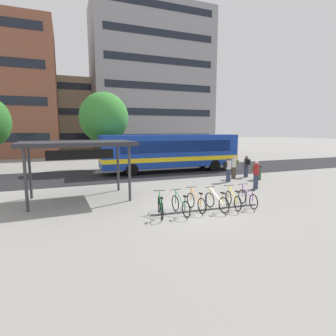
{
  "coord_description": "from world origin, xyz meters",
  "views": [
    {
      "loc": [
        -5.26,
        -10.61,
        3.61
      ],
      "look_at": [
        0.66,
        4.69,
        1.26
      ],
      "focal_mm": 28.39,
      "sensor_mm": 36.0,
      "label": 1
    }
  ],
  "objects_px": {
    "parked_bicycle_green_1": "(180,205)",
    "parked_bicycle_yellow_3": "(217,202)",
    "transit_shelter": "(78,145)",
    "commuter_olive_pack_0": "(234,165)",
    "commuter_black_pack_1": "(247,165)",
    "parked_bicycle_yellow_4": "(233,200)",
    "street_tree_0": "(104,118)",
    "city_bus": "(170,151)",
    "parked_bicycle_purple_5": "(248,198)",
    "trash_bin": "(257,173)",
    "commuter_olive_pack_3": "(256,173)",
    "commuter_black_pack_2": "(228,168)",
    "parked_bicycle_green_0": "(160,207)",
    "parked_bicycle_orange_2": "(196,202)"
  },
  "relations": [
    {
      "from": "city_bus",
      "to": "commuter_olive_pack_0",
      "type": "bearing_deg",
      "value": 124.46
    },
    {
      "from": "commuter_olive_pack_0",
      "to": "parked_bicycle_purple_5",
      "type": "bearing_deg",
      "value": 50.07
    },
    {
      "from": "parked_bicycle_yellow_4",
      "to": "commuter_olive_pack_3",
      "type": "xyz_separation_m",
      "value": [
        3.73,
        2.99,
        0.63
      ]
    },
    {
      "from": "parked_bicycle_purple_5",
      "to": "commuter_black_pack_1",
      "type": "relative_size",
      "value": 1.02
    },
    {
      "from": "transit_shelter",
      "to": "commuter_black_pack_1",
      "type": "xyz_separation_m",
      "value": [
        12.35,
        2.43,
        -1.87
      ]
    },
    {
      "from": "parked_bicycle_green_1",
      "to": "parked_bicycle_yellow_3",
      "type": "xyz_separation_m",
      "value": [
        1.76,
        -0.07,
        0.0
      ]
    },
    {
      "from": "city_bus",
      "to": "parked_bicycle_green_0",
      "type": "height_order",
      "value": "city_bus"
    },
    {
      "from": "commuter_olive_pack_3",
      "to": "trash_bin",
      "type": "relative_size",
      "value": 1.7
    },
    {
      "from": "city_bus",
      "to": "parked_bicycle_purple_5",
      "type": "xyz_separation_m",
      "value": [
        -0.47,
        -11.3,
        -1.39
      ]
    },
    {
      "from": "city_bus",
      "to": "transit_shelter",
      "type": "bearing_deg",
      "value": 42.91
    },
    {
      "from": "parked_bicycle_orange_2",
      "to": "commuter_olive_pack_3",
      "type": "relative_size",
      "value": 0.98
    },
    {
      "from": "parked_bicycle_yellow_4",
      "to": "commuter_black_pack_1",
      "type": "height_order",
      "value": "commuter_black_pack_1"
    },
    {
      "from": "transit_shelter",
      "to": "parked_bicycle_orange_2",
      "type": "bearing_deg",
      "value": -41.55
    },
    {
      "from": "commuter_olive_pack_0",
      "to": "commuter_olive_pack_3",
      "type": "xyz_separation_m",
      "value": [
        -0.83,
        -3.46,
        0.03
      ]
    },
    {
      "from": "transit_shelter",
      "to": "trash_bin",
      "type": "xyz_separation_m",
      "value": [
        12.43,
        1.26,
        -2.32
      ]
    },
    {
      "from": "parked_bicycle_orange_2",
      "to": "commuter_black_pack_1",
      "type": "xyz_separation_m",
      "value": [
        7.56,
        6.31,
        0.59
      ]
    },
    {
      "from": "parked_bicycle_yellow_3",
      "to": "commuter_black_pack_1",
      "type": "relative_size",
      "value": 1.02
    },
    {
      "from": "parked_bicycle_orange_2",
      "to": "trash_bin",
      "type": "height_order",
      "value": "trash_bin"
    },
    {
      "from": "parked_bicycle_yellow_4",
      "to": "street_tree_0",
      "type": "bearing_deg",
      "value": 24.57
    },
    {
      "from": "parked_bicycle_yellow_3",
      "to": "commuter_olive_pack_3",
      "type": "xyz_separation_m",
      "value": [
        4.6,
        2.98,
        0.63
      ]
    },
    {
      "from": "parked_bicycle_green_0",
      "to": "trash_bin",
      "type": "height_order",
      "value": "trash_bin"
    },
    {
      "from": "parked_bicycle_yellow_3",
      "to": "commuter_olive_pack_3",
      "type": "relative_size",
      "value": 0.98
    },
    {
      "from": "commuter_olive_pack_3",
      "to": "parked_bicycle_green_0",
      "type": "bearing_deg",
      "value": -50.73
    },
    {
      "from": "parked_bicycle_purple_5",
      "to": "street_tree_0",
      "type": "xyz_separation_m",
      "value": [
        -4.59,
        14.71,
        4.32
      ]
    },
    {
      "from": "transit_shelter",
      "to": "commuter_olive_pack_0",
      "type": "distance_m",
      "value": 11.52
    },
    {
      "from": "parked_bicycle_green_1",
      "to": "commuter_olive_pack_0",
      "type": "xyz_separation_m",
      "value": [
        7.2,
        6.37,
        0.6
      ]
    },
    {
      "from": "city_bus",
      "to": "trash_bin",
      "type": "bearing_deg",
      "value": 128.33
    },
    {
      "from": "parked_bicycle_green_1",
      "to": "commuter_olive_pack_3",
      "type": "bearing_deg",
      "value": -68.85
    },
    {
      "from": "parked_bicycle_green_0",
      "to": "commuter_black_pack_2",
      "type": "height_order",
      "value": "commuter_black_pack_2"
    },
    {
      "from": "parked_bicycle_yellow_4",
      "to": "commuter_olive_pack_3",
      "type": "bearing_deg",
      "value": -41.04
    },
    {
      "from": "parked_bicycle_purple_5",
      "to": "parked_bicycle_yellow_4",
      "type": "bearing_deg",
      "value": 97.62
    },
    {
      "from": "parked_bicycle_orange_2",
      "to": "transit_shelter",
      "type": "xyz_separation_m",
      "value": [
        -4.79,
        3.88,
        2.45
      ]
    },
    {
      "from": "commuter_olive_pack_3",
      "to": "commuter_black_pack_1",
      "type": "bearing_deg",
      "value": 168.2
    },
    {
      "from": "trash_bin",
      "to": "transit_shelter",
      "type": "bearing_deg",
      "value": -174.23
    },
    {
      "from": "transit_shelter",
      "to": "parked_bicycle_purple_5",
      "type": "bearing_deg",
      "value": -31.77
    },
    {
      "from": "transit_shelter",
      "to": "commuter_black_pack_2",
      "type": "distance_m",
      "value": 10.19
    },
    {
      "from": "parked_bicycle_yellow_4",
      "to": "commuter_black_pack_2",
      "type": "height_order",
      "value": "commuter_black_pack_2"
    },
    {
      "from": "city_bus",
      "to": "commuter_olive_pack_0",
      "type": "height_order",
      "value": "city_bus"
    },
    {
      "from": "city_bus",
      "to": "commuter_olive_pack_3",
      "type": "relative_size",
      "value": 6.88
    },
    {
      "from": "commuter_olive_pack_3",
      "to": "street_tree_0",
      "type": "relative_size",
      "value": 0.25
    },
    {
      "from": "parked_bicycle_green_1",
      "to": "commuter_black_pack_1",
      "type": "distance_m",
      "value": 10.65
    },
    {
      "from": "parked_bicycle_green_0",
      "to": "city_bus",
      "type": "bearing_deg",
      "value": -10.7
    },
    {
      "from": "parked_bicycle_orange_2",
      "to": "commuter_black_pack_1",
      "type": "height_order",
      "value": "commuter_black_pack_1"
    },
    {
      "from": "parked_bicycle_green_0",
      "to": "commuter_olive_pack_0",
      "type": "bearing_deg",
      "value": -39.42
    },
    {
      "from": "parked_bicycle_green_1",
      "to": "street_tree_0",
      "type": "xyz_separation_m",
      "value": [
        -1.12,
        14.64,
        4.32
      ]
    },
    {
      "from": "parked_bicycle_green_0",
      "to": "parked_bicycle_yellow_4",
      "type": "bearing_deg",
      "value": -79.93
    },
    {
      "from": "parked_bicycle_orange_2",
      "to": "commuter_black_pack_1",
      "type": "distance_m",
      "value": 9.87
    },
    {
      "from": "commuter_black_pack_2",
      "to": "street_tree_0",
      "type": "xyz_separation_m",
      "value": [
        -7.13,
        9.24,
        3.71
      ]
    },
    {
      "from": "commuter_black_pack_1",
      "to": "parked_bicycle_green_0",
      "type": "bearing_deg",
      "value": 133.49
    },
    {
      "from": "parked_bicycle_purple_5",
      "to": "commuter_olive_pack_0",
      "type": "distance_m",
      "value": 7.47
    }
  ]
}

